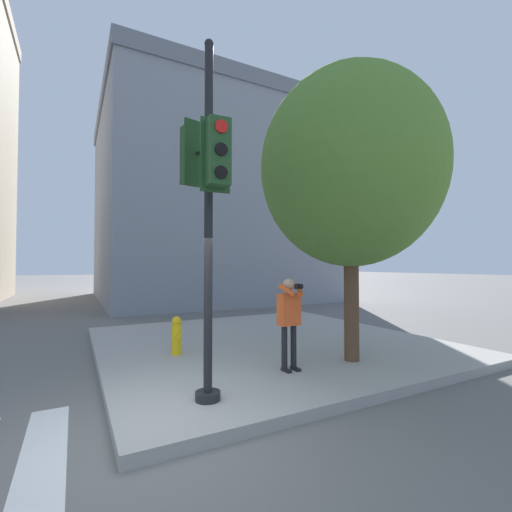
{
  "coord_description": "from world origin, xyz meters",
  "views": [
    {
      "loc": [
        -0.92,
        -4.24,
        2.11
      ],
      "look_at": [
        1.69,
        0.67,
        2.26
      ],
      "focal_mm": 24.0,
      "sensor_mm": 36.0,
      "label": 1
    }
  ],
  "objects_px": {
    "traffic_signal_pole": "(206,188)",
    "street_tree": "(350,168)",
    "fire_hydrant": "(176,335)",
    "person_photographer": "(289,315)"
  },
  "relations": [
    {
      "from": "fire_hydrant",
      "to": "person_photographer",
      "type": "bearing_deg",
      "value": -53.64
    },
    {
      "from": "person_photographer",
      "to": "street_tree",
      "type": "xyz_separation_m",
      "value": [
        1.49,
        -0.05,
        2.91
      ]
    },
    {
      "from": "person_photographer",
      "to": "fire_hydrant",
      "type": "relative_size",
      "value": 2.06
    },
    {
      "from": "fire_hydrant",
      "to": "street_tree",
      "type": "bearing_deg",
      "value": -35.28
    },
    {
      "from": "traffic_signal_pole",
      "to": "street_tree",
      "type": "bearing_deg",
      "value": 9.7
    },
    {
      "from": "person_photographer",
      "to": "street_tree",
      "type": "height_order",
      "value": "street_tree"
    },
    {
      "from": "person_photographer",
      "to": "fire_hydrant",
      "type": "height_order",
      "value": "person_photographer"
    },
    {
      "from": "traffic_signal_pole",
      "to": "fire_hydrant",
      "type": "distance_m",
      "value": 3.81
    },
    {
      "from": "street_tree",
      "to": "fire_hydrant",
      "type": "distance_m",
      "value": 5.12
    },
    {
      "from": "traffic_signal_pole",
      "to": "person_photographer",
      "type": "height_order",
      "value": "traffic_signal_pole"
    }
  ]
}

